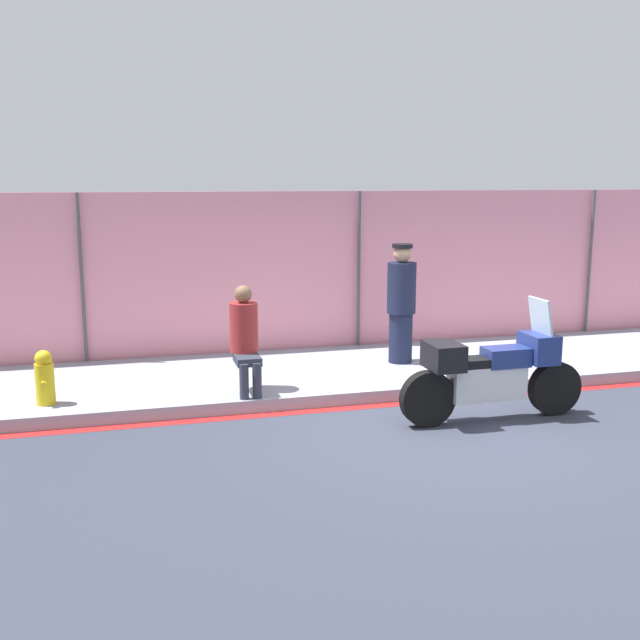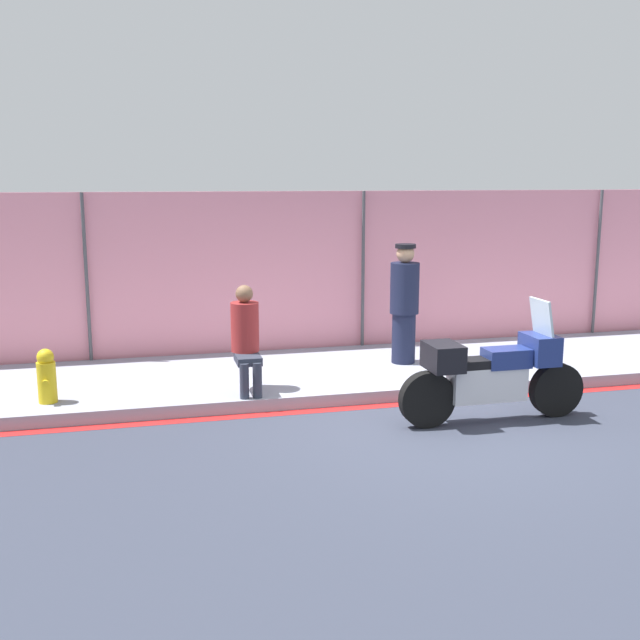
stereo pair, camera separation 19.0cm
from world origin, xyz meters
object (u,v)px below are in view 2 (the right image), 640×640
object	(u,v)px
officer_standing	(404,303)
person_seated_on_curb	(246,333)
fire_hydrant	(47,376)
motorcycle	(492,374)

from	to	relation	value
officer_standing	person_seated_on_curb	bearing A→B (deg)	-160.11
fire_hydrant	motorcycle	bearing A→B (deg)	-16.17
officer_standing	person_seated_on_curb	distance (m)	2.56
motorcycle	person_seated_on_curb	bearing A→B (deg)	151.13
person_seated_on_curb	fire_hydrant	world-z (taller)	person_seated_on_curb
person_seated_on_curb	fire_hydrant	distance (m)	2.41
officer_standing	fire_hydrant	bearing A→B (deg)	-170.08
officer_standing	person_seated_on_curb	world-z (taller)	officer_standing
officer_standing	person_seated_on_curb	xyz separation A→B (m)	(-2.40, -0.87, -0.14)
motorcycle	fire_hydrant	bearing A→B (deg)	163.22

